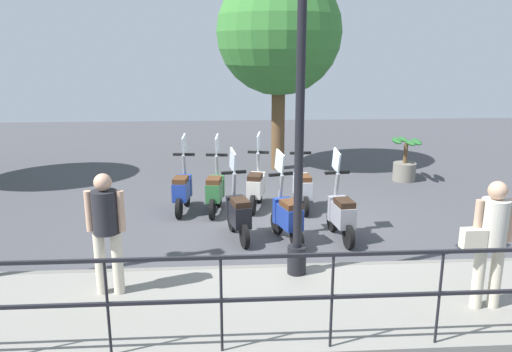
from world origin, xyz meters
name	(u,v)px	position (x,y,z in m)	size (l,w,h in m)	color
ground_plane	(283,224)	(0.00, 0.00, 0.00)	(28.00, 28.00, 0.00)	#424247
promenade_walkway	(312,304)	(-3.15, 0.00, 0.07)	(2.20, 20.00, 0.15)	gray
fence_railing	(333,283)	(-4.20, 0.00, 0.89)	(0.04, 16.03, 1.07)	black
lamp_post_near	(300,127)	(-2.40, 0.10, 2.22)	(0.26, 0.90, 4.65)	black
pedestrian_with_bag	(491,236)	(-3.49, -2.04, 1.08)	(0.33, 0.65, 1.59)	beige
pedestrian_distant	(106,225)	(-2.82, 2.58, 1.08)	(0.34, 0.49, 1.59)	beige
tree_distant	(279,33)	(4.49, -0.38, 3.60)	(3.24, 3.24, 5.24)	brown
potted_palm	(405,163)	(3.01, -3.40, 0.45)	(1.06, 0.66, 1.05)	slate
scooter_near_0	(341,213)	(-0.82, -0.89, 0.48)	(1.23, 0.44, 1.54)	black
scooter_near_1	(287,215)	(-0.86, 0.04, 0.48)	(1.20, 0.54, 1.54)	black
scooter_near_2	(238,213)	(-0.68, 0.87, 0.48)	(1.22, 0.51, 1.54)	black
scooter_far_0	(302,187)	(0.87, -0.49, 0.48)	(1.23, 0.44, 1.54)	black
scooter_far_1	(256,186)	(1.01, 0.44, 0.48)	(1.22, 0.50, 1.54)	black
scooter_far_2	(215,189)	(0.79, 1.28, 0.48)	(1.23, 0.45, 1.54)	black
scooter_far_3	(182,189)	(0.88, 1.94, 0.48)	(1.23, 0.44, 1.54)	black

